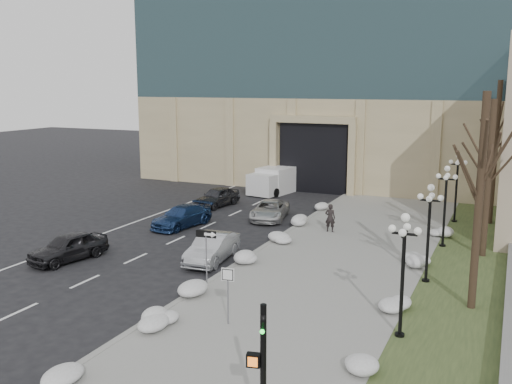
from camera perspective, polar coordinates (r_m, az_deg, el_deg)
ground at (r=20.52m, az=-13.89°, el=-16.43°), size 160.00×160.00×0.00m
sidewalk at (r=30.70m, az=8.05°, el=-6.79°), size 9.00×40.00×0.12m
curb at (r=32.18m, az=0.31°, el=-5.83°), size 0.30×40.00×0.14m
grass_strip at (r=29.65m, az=20.29°, el=-8.03°), size 4.00×40.00×0.10m
car_a at (r=31.98m, az=-18.26°, el=-5.24°), size 2.62×4.63×1.49m
car_b at (r=30.32m, az=-4.40°, el=-5.60°), size 2.02×4.61×1.47m
car_c at (r=37.73m, az=-7.44°, el=-2.45°), size 2.68×5.01×1.38m
car_d at (r=39.49m, az=1.39°, el=-1.82°), size 3.07×5.02×1.30m
car_e at (r=43.74m, az=-3.91°, el=-0.49°), size 2.33×4.50×1.47m
pedestrian at (r=35.98m, az=7.43°, el=-2.58°), size 0.69×0.49×1.78m
box_truck at (r=49.61m, az=2.39°, el=1.27°), size 3.48×7.21×2.19m
one_way_sign at (r=25.92m, az=-4.68°, el=-4.92°), size 1.03×0.29×2.75m
keep_sign at (r=22.07m, az=-2.83°, el=-9.17°), size 0.51×0.12×2.37m
traffic_signal at (r=15.03m, az=0.58°, el=-18.27°), size 0.68×0.91×3.99m
snow_clump_a at (r=19.56m, az=-18.60°, el=-17.13°), size 1.10×1.60×0.36m
snow_clump_b at (r=22.74m, az=-9.97°, el=-12.64°), size 1.10×1.60×0.36m
snow_clump_c at (r=25.76m, az=-5.08°, el=-9.65°), size 1.10×1.60×0.36m
snow_clump_d at (r=29.50m, az=-1.72°, el=-6.92°), size 1.10×1.60×0.36m
snow_clump_e at (r=33.54m, az=2.29°, el=-4.74°), size 1.10×1.60×0.36m
snow_clump_f at (r=37.76m, az=4.52°, el=-2.99°), size 1.10×1.60×0.36m
snow_clump_g at (r=42.09m, az=6.76°, el=-1.59°), size 1.10×1.60×0.36m
snow_clump_h at (r=19.92m, az=10.07°, el=-16.17°), size 1.10×1.60×0.36m
snow_clump_i at (r=24.54m, az=14.29°, el=-11.02°), size 1.10×1.60×0.36m
snow_clump_j at (r=30.50m, az=15.88°, el=-6.75°), size 1.10×1.60×0.36m
snow_clump_k at (r=36.24m, az=17.75°, el=-4.07°), size 1.10×1.60×0.36m
lamppost_a at (r=21.33m, az=14.53°, el=-6.48°), size 1.18×1.18×4.76m
lamppost_b at (r=27.54m, az=16.93°, el=-2.70°), size 1.18×1.18×4.76m
lamppost_c at (r=33.87m, az=18.43°, el=-0.32°), size 1.18×1.18×4.76m
lamppost_d at (r=40.25m, az=19.46°, el=1.31°), size 1.18×1.18×4.76m
tree_near at (r=24.40m, az=21.60°, el=1.90°), size 3.20×3.20×9.00m
tree_mid at (r=32.37m, az=22.36°, el=3.29°), size 3.20×3.20×8.50m
tree_far at (r=40.26m, az=22.93°, el=5.50°), size 3.20×3.20×9.50m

